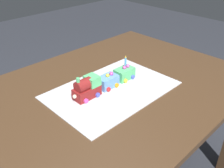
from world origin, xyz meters
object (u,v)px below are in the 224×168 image
at_px(cake_car_gondola_sky_blue, 108,81).
at_px(cake_locomotive, 87,88).
at_px(cake_car_flatbed_mint_green, 124,73).
at_px(dining_table, 111,105).
at_px(birthday_candle, 126,61).

bearing_deg(cake_car_gondola_sky_blue, cake_locomotive, -180.00).
bearing_deg(cake_car_flatbed_mint_green, cake_car_gondola_sky_blue, 180.00).
xyz_separation_m(dining_table, cake_locomotive, (-0.15, 0.01, 0.16)).
xyz_separation_m(cake_car_gondola_sky_blue, birthday_candle, (0.12, -0.00, 0.07)).
xyz_separation_m(dining_table, birthday_candle, (0.11, 0.01, 0.21)).
xyz_separation_m(cake_locomotive, cake_car_flatbed_mint_green, (0.25, 0.00, -0.02)).
bearing_deg(dining_table, cake_locomotive, 176.15).
bearing_deg(dining_table, birthday_candle, 5.13).
distance_m(cake_car_gondola_sky_blue, cake_car_flatbed_mint_green, 0.12).
relative_size(dining_table, cake_car_gondola_sky_blue, 14.00).
distance_m(dining_table, cake_locomotive, 0.21).
relative_size(dining_table, cake_locomotive, 10.00).
bearing_deg(cake_car_gondola_sky_blue, dining_table, -32.00).
bearing_deg(cake_car_flatbed_mint_green, birthday_candle, -0.00).
xyz_separation_m(cake_locomotive, birthday_candle, (0.25, 0.00, 0.05)).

